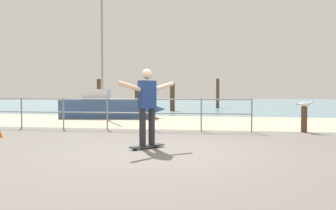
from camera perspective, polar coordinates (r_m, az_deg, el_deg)
The scene contains 13 objects.
ground_plane at distance 5.66m, azimuth -2.79°, elevation -10.29°, with size 24.00×10.00×0.04m, color #605B56.
beach_strip at distance 13.52m, azimuth 4.12°, elevation -3.04°, with size 24.00×6.00×0.04m, color tan.
sea_surface at distance 41.45m, azimuth 7.37°, elevation 0.44°, with size 72.00×50.00×0.04m, color slate.
railing_fence at distance 10.65m, azimuth -10.70°, elevation -0.72°, with size 9.19×0.05×1.05m.
sailboat at distance 15.68m, azimuth -9.89°, elevation -0.42°, with size 5.04×1.92×5.82m.
skateboard at distance 7.03m, azimuth -3.71°, elevation -7.29°, with size 0.69×0.73×0.08m.
skateboarder at distance 6.94m, azimuth -3.72°, elevation 0.48°, with size 1.04×1.13×1.65m.
bollard_short at distance 10.64m, azimuth 22.95°, elevation -2.46°, with size 0.18×0.18×0.79m, color #513826.
seagull at distance 10.61m, azimuth 23.07°, elevation 0.09°, with size 0.48×0.23×0.18m.
groyne_post_0 at distance 25.04m, azimuth -12.13°, elevation 1.91°, with size 0.30×0.30×2.28m, color #513826.
groyne_post_1 at distance 24.06m, azimuth -5.56°, elevation 1.17°, with size 0.31×0.31×1.63m, color #513826.
groyne_post_2 at distance 21.45m, azimuth 0.78°, elevation 1.39°, with size 0.32×0.32×1.88m, color #513826.
groyne_post_3 at distance 25.93m, azimuth 8.79°, elevation 2.03°, with size 0.26×0.26×2.35m, color #513826.
Camera 1 is at (1.13, -6.41, 1.22)m, focal length 34.43 mm.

